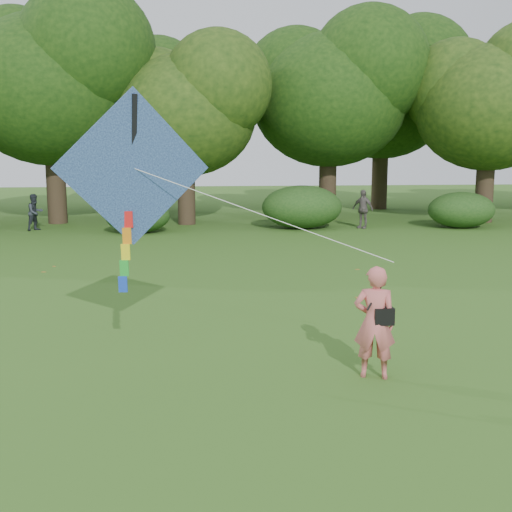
{
  "coord_description": "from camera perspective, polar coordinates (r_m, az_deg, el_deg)",
  "views": [
    {
      "loc": [
        -1.8,
        -9.58,
        3.46
      ],
      "look_at": [
        -0.63,
        2.0,
        1.5
      ],
      "focal_mm": 45.0,
      "sensor_mm": 36.0,
      "label": 1
    }
  ],
  "objects": [
    {
      "name": "bystander_left",
      "position": [
        28.82,
        -19.04,
        3.7
      ],
      "size": [
        0.94,
        0.95,
        1.55
      ],
      "primitive_type": "imported",
      "rotation": [
        0.0,
        0.0,
        0.86
      ],
      "color": "#292E37",
      "rests_on": "ground"
    },
    {
      "name": "bystander_right",
      "position": [
        28.37,
        9.46,
        4.14
      ],
      "size": [
        1.0,
        0.99,
        1.69
      ],
      "primitive_type": "imported",
      "rotation": [
        0.0,
        0.0,
        -0.78
      ],
      "color": "#655B59",
      "rests_on": "ground"
    },
    {
      "name": "flying_kite",
      "position": [
        10.2,
        -10.85,
        7.44
      ],
      "size": [
        5.05,
        1.46,
        3.2
      ],
      "color": "#255AA1",
      "rests_on": "ground"
    },
    {
      "name": "tree_line",
      "position": [
        32.71,
        0.31,
        13.32
      ],
      "size": [
        54.7,
        15.3,
        9.48
      ],
      "color": "#3A2D1E",
      "rests_on": "ground"
    },
    {
      "name": "fallen_leaves",
      "position": [
        12.13,
        0.65,
        -6.99
      ],
      "size": [
        9.9,
        13.63,
        0.01
      ],
      "color": "olive",
      "rests_on": "ground"
    },
    {
      "name": "ground",
      "position": [
        10.34,
        4.65,
        -10.02
      ],
      "size": [
        100.0,
        100.0,
        0.0
      ],
      "primitive_type": "plane",
      "color": "#265114",
      "rests_on": "ground"
    },
    {
      "name": "man_kite_flyer",
      "position": [
        9.89,
        10.51,
        -5.81
      ],
      "size": [
        0.73,
        0.58,
        1.73
      ],
      "primitive_type": "imported",
      "rotation": [
        0.0,
        0.0,
        2.84
      ],
      "color": "#CD6160",
      "rests_on": "ground"
    },
    {
      "name": "crossbody_bag",
      "position": [
        9.87,
        11.23,
        -5.18
      ],
      "size": [
        0.43,
        0.2,
        0.7
      ],
      "color": "black",
      "rests_on": "ground"
    },
    {
      "name": "shrub_band",
      "position": [
        27.33,
        -3.52,
        4.08
      ],
      "size": [
        39.15,
        3.22,
        1.88
      ],
      "color": "#264919",
      "rests_on": "ground"
    }
  ]
}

